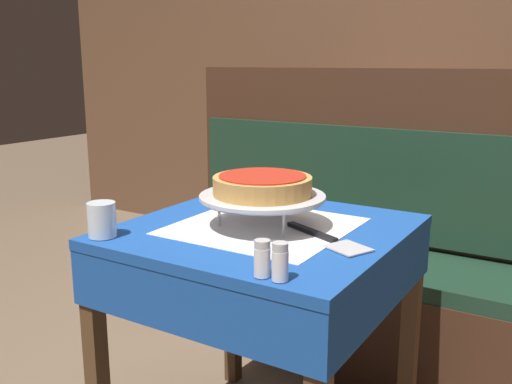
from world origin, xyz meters
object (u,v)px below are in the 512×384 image
Objects in this scene: deep_dish_pizza at (262,185)px; salt_shaker at (262,259)px; dining_table_rear at (387,170)px; dining_table_front at (264,263)px; pepper_shaker at (280,262)px; pizza_server at (326,239)px; booth_bench at (337,273)px; condiment_caddy at (382,145)px; water_glass_near at (102,220)px; pizza_pan_stand at (262,198)px.

salt_shaker is (0.20, -0.33, -0.08)m from deep_dish_pizza.
deep_dish_pizza is (0.18, -1.61, 0.23)m from dining_table_rear.
pepper_shaker is at bearing -54.32° from dining_table_front.
dining_table_front is 9.13× the size of pepper_shaker.
dining_table_rear is at bearing 96.29° from deep_dish_pizza.
deep_dish_pizza is 0.25m from pizza_server.
booth_bench is 18.88× the size of salt_shaker.
salt_shaker is 1.87m from condiment_caddy.
booth_bench reaches higher than condiment_caddy.
water_glass_near is (-0.21, -1.12, 0.47)m from booth_bench.
pizza_pan_stand is 0.04m from deep_dish_pizza.
salt_shaker is (-0.01, -0.31, 0.04)m from pizza_server.
dining_table_rear is 8.28× the size of water_glass_near.
booth_bench reaches higher than deep_dish_pizza.
deep_dish_pizza is 1.83× the size of condiment_caddy.
pepper_shaker is (0.25, -0.33, -0.08)m from deep_dish_pizza.
deep_dish_pizza reaches higher than pizza_server.
deep_dish_pizza is at bearing -83.71° from dining_table_rear.
dining_table_front is 9.34× the size of salt_shaker.
dining_table_front is 2.66× the size of pizza_server.
condiment_caddy reaches higher than deep_dish_pizza.
deep_dish_pizza is 3.30× the size of pepper_shaker.
deep_dish_pizza is 3.37× the size of salt_shaker.
pizza_server is 3.52× the size of salt_shaker.
water_glass_near is 1.11× the size of pepper_shaker.
condiment_caddy is at bearing 96.64° from dining_table_front.
booth_bench is (0.07, -0.80, -0.31)m from dining_table_rear.
booth_bench is 0.84m from condiment_caddy.
salt_shaker is at bearing -74.93° from booth_bench.
pepper_shaker is at bearing -2.52° from water_glass_near.
pepper_shaker is (0.24, -0.34, 0.16)m from dining_table_front.
condiment_caddy is (0.01, -0.11, 0.15)m from dining_table_rear.
water_glass_near reaches higher than pepper_shaker.
salt_shaker is at bearing -78.92° from dining_table_rear.
water_glass_near reaches higher than dining_table_front.
dining_table_rear is at bearing 96.29° from pizza_pan_stand.
deep_dish_pizza is (-0.00, -0.01, 0.24)m from dining_table_front.
deep_dish_pizza reaches higher than salt_shaker.
dining_table_front is at bearing 44.82° from water_glass_near.
pepper_shaker is (0.42, -1.94, 0.15)m from dining_table_rear.
pizza_server is (0.21, -0.02, -0.08)m from pizza_pan_stand.
pepper_shaker reaches higher than salt_shaker.
salt_shaker is at bearing -59.61° from dining_table_front.
pepper_shaker is 1.88m from condiment_caddy.
pepper_shaker is at bearing -77.65° from dining_table_rear.
dining_table_front is at bearing -83.36° from condiment_caddy.
pizza_pan_stand is 1.51m from condiment_caddy.
water_glass_near is at bearing -135.64° from deep_dish_pizza.
pizza_server is at bearing 28.28° from water_glass_near.
pizza_server is (0.32, -0.83, 0.43)m from booth_bench.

